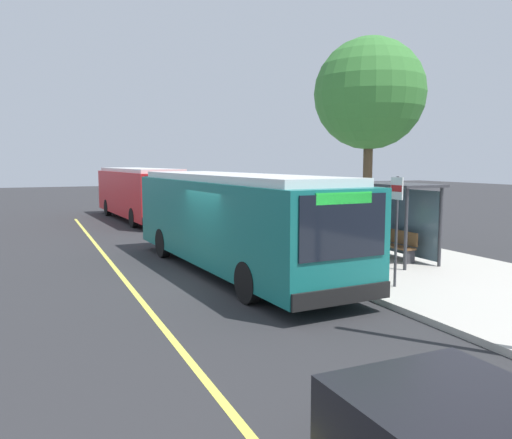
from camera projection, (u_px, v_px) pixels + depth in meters
ground_plane at (211, 281)px, 14.37m from camera, size 120.00×120.00×0.00m
sidewalk_curb at (385, 261)px, 16.76m from camera, size 44.00×6.40×0.15m
lane_stripe_center at (131, 288)px, 13.50m from camera, size 36.00×0.14×0.01m
transit_bus_main at (233, 219)px, 15.39m from camera, size 11.09×3.27×2.95m
transit_bus_second at (139, 192)px, 29.26m from camera, size 10.85×3.22×2.95m
bus_shelter at (396, 205)px, 16.59m from camera, size 2.90×1.60×2.48m
waiting_bench at (396, 245)px, 16.64m from camera, size 1.60×0.48×0.95m
route_sign_post at (396, 216)px, 12.88m from camera, size 0.44×0.08×2.80m
pedestrian_commuter at (317, 226)px, 17.58m from camera, size 0.24×0.40×1.69m
street_tree_near_shelter at (369, 94)px, 19.66m from camera, size 4.24×4.24×7.88m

